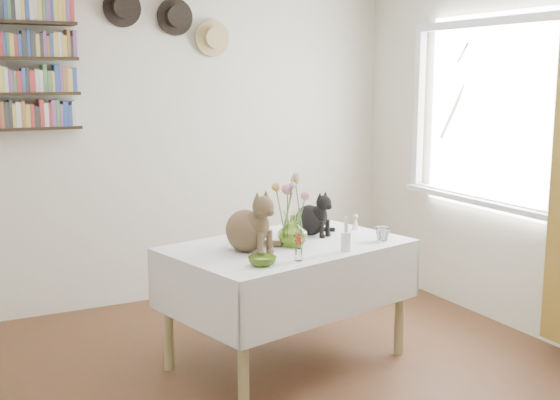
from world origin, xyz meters
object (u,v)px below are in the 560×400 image
black_cat (310,212)px  flower_vase (293,231)px  dining_table (287,273)px  bookshelf_unit (2,64)px  tabby_cat (246,219)px

black_cat → flower_vase: (-0.25, -0.23, -0.05)m
dining_table → black_cat: 0.45m
dining_table → black_cat: black_cat is taller
flower_vase → bookshelf_unit: (-1.40, 1.56, 0.99)m
dining_table → black_cat: (0.25, 0.17, 0.33)m
dining_table → flower_vase: 0.29m
dining_table → flower_vase: flower_vase is taller
dining_table → tabby_cat: (-0.29, -0.04, 0.37)m
tabby_cat → flower_vase: (0.29, -0.03, -0.09)m
bookshelf_unit → black_cat: bearing=-38.8°
tabby_cat → bookshelf_unit: bookshelf_unit is taller
tabby_cat → bookshelf_unit: 2.10m
tabby_cat → bookshelf_unit: (-1.11, 1.53, 0.90)m
tabby_cat → flower_vase: 0.31m
black_cat → bookshelf_unit: bookshelf_unit is taller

